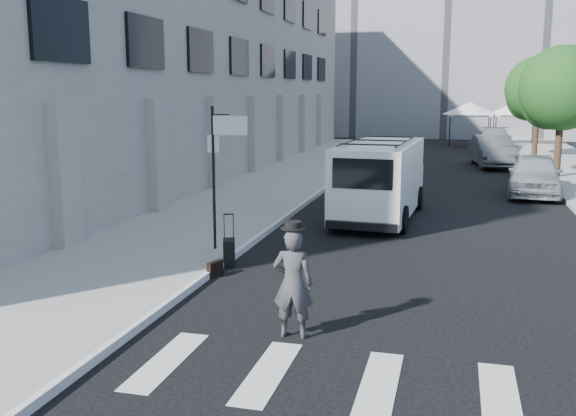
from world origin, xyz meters
The scene contains 15 objects.
ground centered at (0.00, 0.00, 0.00)m, with size 120.00×120.00×0.00m, color black.
sidewalk_left centered at (-4.25, 16.00, 0.07)m, with size 4.50×48.00×0.15m, color gray.
building_left centered at (-11.50, 18.00, 6.00)m, with size 10.00×44.00×12.00m, color gray.
sign_pole centered at (-2.36, 3.20, 2.65)m, with size 1.03×0.07×3.50m.
tree_near centered at (7.50, 20.15, 3.97)m, with size 3.80×3.83×6.03m.
tree_far centered at (7.50, 29.15, 3.97)m, with size 3.80×3.83×6.03m.
tent_left centered at (4.00, 38.00, 2.71)m, with size 4.00×4.00×3.20m.
tent_right centered at (7.20, 38.50, 2.71)m, with size 4.00×4.00×3.20m.
businessman centered at (0.61, -1.58, 0.91)m, with size 0.67×0.44×1.83m, color #373639.
briefcase centered at (-1.90, 1.37, 0.17)m, with size 0.12×0.44×0.34m, color black.
suitcase centered at (-1.90, 2.29, 0.32)m, with size 0.40×0.50×1.20m.
cargo_van centered at (0.81, 8.99, 1.24)m, with size 2.53×6.49×2.40m.
parked_car_a centered at (6.10, 14.91, 0.81)m, with size 1.91×4.76×1.62m, color #ACAFB5.
parked_car_b centered at (5.00, 24.42, 0.83)m, with size 1.76×5.04×1.66m, color #505257.
parked_car_c centered at (5.57, 33.89, 0.77)m, with size 2.17×5.34×1.55m, color #95969C.
Camera 1 is at (3.08, -11.33, 4.02)m, focal length 40.00 mm.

